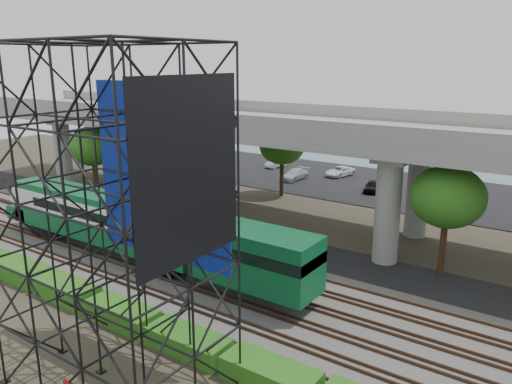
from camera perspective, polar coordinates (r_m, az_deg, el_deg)
The scene contains 13 objects.
ground at distance 33.28m, azimuth -10.48°, elevation -10.94°, with size 140.00×140.00×0.00m, color #474233.
ballast_bed at distance 34.52m, azimuth -8.12°, elevation -9.67°, with size 90.00×12.00×0.20m, color slate.
service_road at distance 40.67m, azimuth 0.04°, elevation -5.74°, with size 90.00×5.00×0.08m, color black.
parking_lot at distance 60.65m, azimuth 12.77°, elevation 0.84°, with size 90.00×18.00×0.08m, color black.
harbor_water at distance 81.09m, azimuth 18.69°, elevation 3.89°, with size 140.00×40.00×0.03m, color slate.
rail_tracks at distance 34.45m, azimuth -8.13°, elevation -9.40°, with size 90.00×9.52×0.16m.
commuter_train at distance 37.71m, azimuth -15.13°, elevation -3.37°, with size 29.30×3.06×4.30m.
overpass at distance 43.78m, azimuth 2.83°, elevation 6.79°, with size 80.00×12.00×12.40m.
scaffold_tower at distance 21.86m, azimuth -16.26°, elevation -4.07°, with size 9.36×6.36×15.00m.
hedge_strip at distance 29.81m, azimuth -15.11°, elevation -13.24°, with size 34.60×1.80×1.20m.
trees at distance 46.23m, azimuth -0.72°, elevation 3.91°, with size 40.94×16.94×7.69m.
suv at distance 42.16m, azimuth -3.53°, elevation -3.96°, with size 2.27×4.92×1.37m, color black.
parked_cars at distance 60.38m, azimuth 11.84°, elevation 1.46°, with size 38.71×9.63×1.30m.
Camera 1 is at (21.64, -20.82, 14.34)m, focal length 35.00 mm.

